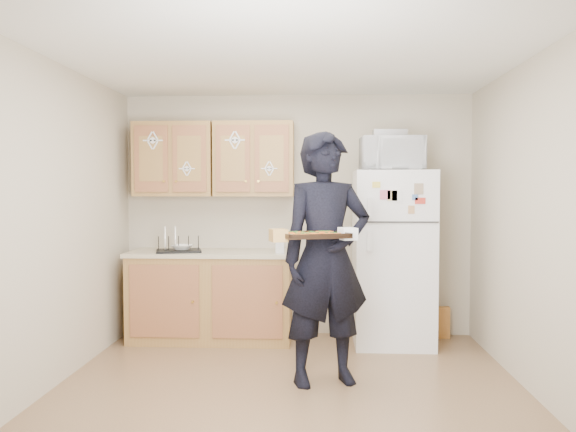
{
  "coord_description": "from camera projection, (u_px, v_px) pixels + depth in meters",
  "views": [
    {
      "loc": [
        0.21,
        -4.08,
        1.51
      ],
      "look_at": [
        -0.03,
        0.45,
        1.3
      ],
      "focal_mm": 35.0,
      "sensor_mm": 36.0,
      "label": 1
    }
  ],
  "objects": [
    {
      "name": "soap_bottle",
      "position": [
        280.0,
        244.0,
        5.45
      ],
      "size": [
        0.09,
        0.09,
        0.18
      ],
      "primitive_type": "imported",
      "rotation": [
        0.0,
        0.0,
        0.03
      ],
      "color": "white",
      "rests_on": "countertop"
    },
    {
      "name": "baking_tray",
      "position": [
        314.0,
        236.0,
        4.07
      ],
      "size": [
        0.56,
        0.48,
        0.04
      ],
      "primitive_type": "cube",
      "rotation": [
        0.0,
        0.0,
        0.33
      ],
      "color": "black",
      "rests_on": "person"
    },
    {
      "name": "pizza_back_left",
      "position": [
        296.0,
        233.0,
        4.12
      ],
      "size": [
        0.16,
        0.16,
        0.02
      ],
      "primitive_type": "cylinder",
      "color": "orange",
      "rests_on": "baking_tray"
    },
    {
      "name": "pizza_back_right",
      "position": [
        324.0,
        232.0,
        4.18
      ],
      "size": [
        0.16,
        0.16,
        0.02
      ],
      "primitive_type": "cylinder",
      "color": "orange",
      "rests_on": "baking_tray"
    },
    {
      "name": "base_cabinet",
      "position": [
        212.0,
        297.0,
        5.65
      ],
      "size": [
        1.6,
        0.6,
        0.86
      ],
      "primitive_type": "cube",
      "color": "olive",
      "rests_on": "floor"
    },
    {
      "name": "bowl",
      "position": [
        182.0,
        247.0,
        5.56
      ],
      "size": [
        0.23,
        0.23,
        0.05
      ],
      "primitive_type": "imported",
      "rotation": [
        0.0,
        0.0,
        -0.13
      ],
      "color": "white",
      "rests_on": "dish_rack"
    },
    {
      "name": "wall_front",
      "position": [
        266.0,
        254.0,
        2.3
      ],
      "size": [
        3.6,
        0.04,
        2.5
      ],
      "primitive_type": "cube",
      "color": "#BCAF98",
      "rests_on": "floor"
    },
    {
      "name": "pizza_front_right",
      "position": [
        332.0,
        234.0,
        4.03
      ],
      "size": [
        0.16,
        0.16,
        0.02
      ],
      "primitive_type": "cylinder",
      "color": "orange",
      "rests_on": "baking_tray"
    },
    {
      "name": "dish_rack",
      "position": [
        179.0,
        243.0,
        5.56
      ],
      "size": [
        0.5,
        0.43,
        0.17
      ],
      "primitive_type": "cube",
      "rotation": [
        0.0,
        0.0,
        0.27
      ],
      "color": "black",
      "rests_on": "countertop"
    },
    {
      "name": "wall_back",
      "position": [
        297.0,
        215.0,
        5.89
      ],
      "size": [
        3.6,
        0.04,
        2.5
      ],
      "primitive_type": "cube",
      "color": "#BCAF98",
      "rests_on": "floor"
    },
    {
      "name": "countertop",
      "position": [
        211.0,
        253.0,
        5.63
      ],
      "size": [
        1.64,
        0.64,
        0.04
      ],
      "primitive_type": "cube",
      "color": "beige",
      "rests_on": "base_cabinet"
    },
    {
      "name": "pizza_front_left",
      "position": [
        302.0,
        235.0,
        3.97
      ],
      "size": [
        0.16,
        0.16,
        0.02
      ],
      "primitive_type": "cylinder",
      "color": "orange",
      "rests_on": "baking_tray"
    },
    {
      "name": "upper_cab_left",
      "position": [
        175.0,
        160.0,
        5.75
      ],
      "size": [
        0.8,
        0.33,
        0.75
      ],
      "primitive_type": "cube",
      "color": "olive",
      "rests_on": "wall_back"
    },
    {
      "name": "floor",
      "position": [
        288.0,
        394.0,
        4.15
      ],
      "size": [
        3.6,
        3.6,
        0.0
      ],
      "primitive_type": "plane",
      "color": "brown",
      "rests_on": "ground"
    },
    {
      "name": "cereal_box",
      "position": [
        439.0,
        322.0,
        5.74
      ],
      "size": [
        0.2,
        0.07,
        0.32
      ],
      "primitive_type": "cube",
      "color": "gold",
      "rests_on": "floor"
    },
    {
      "name": "refrigerator",
      "position": [
        393.0,
        258.0,
        5.49
      ],
      "size": [
        0.75,
        0.7,
        1.7
      ],
      "primitive_type": "cube",
      "color": "white",
      "rests_on": "floor"
    },
    {
      "name": "upper_cab_right",
      "position": [
        254.0,
        159.0,
        5.7
      ],
      "size": [
        0.8,
        0.33,
        0.75
      ],
      "primitive_type": "cube",
      "color": "olive",
      "rests_on": "wall_back"
    },
    {
      "name": "wall_right",
      "position": [
        540.0,
        227.0,
        4.0
      ],
      "size": [
        0.04,
        3.6,
        2.5
      ],
      "primitive_type": "cube",
      "color": "#BCAF98",
      "rests_on": "floor"
    },
    {
      "name": "person",
      "position": [
        326.0,
        258.0,
        4.36
      ],
      "size": [
        0.83,
        0.68,
        1.97
      ],
      "primitive_type": "imported",
      "rotation": [
        0.0,
        0.0,
        0.33
      ],
      "color": "black",
      "rests_on": "floor"
    },
    {
      "name": "foil_pan",
      "position": [
        389.0,
        134.0,
        5.42
      ],
      "size": [
        0.32,
        0.22,
        0.07
      ],
      "primitive_type": "cube",
      "rotation": [
        0.0,
        0.0,
        -0.01
      ],
      "color": "#A9AAB0",
      "rests_on": "microwave"
    },
    {
      "name": "microwave",
      "position": [
        391.0,
        154.0,
        5.4
      ],
      "size": [
        0.61,
        0.43,
        0.32
      ],
      "primitive_type": "imported",
      "rotation": [
        0.0,
        0.0,
        0.06
      ],
      "color": "white",
      "rests_on": "refrigerator"
    },
    {
      "name": "pizza_center",
      "position": [
        314.0,
        233.0,
        4.07
      ],
      "size": [
        0.16,
        0.16,
        0.02
      ],
      "primitive_type": "cylinder",
      "color": "orange",
      "rests_on": "baking_tray"
    },
    {
      "name": "wall_left",
      "position": [
        48.0,
        225.0,
        4.19
      ],
      "size": [
        0.04,
        3.6,
        2.5
      ],
      "primitive_type": "cube",
      "color": "#BCAF98",
      "rests_on": "floor"
    },
    {
      "name": "ceiling",
      "position": [
        288.0,
        53.0,
        4.04
      ],
      "size": [
        3.6,
        3.6,
        0.0
      ],
      "primitive_type": "plane",
      "color": "white",
      "rests_on": "wall_back"
    }
  ]
}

